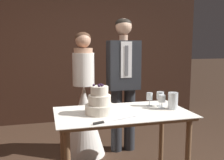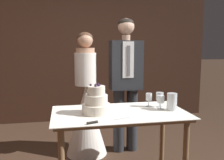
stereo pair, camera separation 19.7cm
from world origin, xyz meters
TOP-DOWN VIEW (x-y plane):
  - wall_back at (0.00, 2.44)m, footprint 4.74×0.12m
  - cake_table at (0.09, 0.03)m, footprint 1.35×0.76m
  - tiered_cake at (-0.15, 0.02)m, footprint 0.28×0.28m
  - cake_knife at (-0.14, -0.27)m, footprint 0.44×0.16m
  - wine_glass_near at (0.54, 0.05)m, footprint 0.08×0.08m
  - wine_glass_middle at (0.45, 0.18)m, footprint 0.07×0.07m
  - wine_glass_far at (0.56, 0.14)m, footprint 0.08×0.08m
  - hurricane_candle at (0.63, -0.01)m, footprint 0.10×0.10m
  - bride at (-0.18, 0.85)m, footprint 0.54×0.54m
  - groom at (0.36, 0.85)m, footprint 0.42×0.25m

SIDE VIEW (x-z plane):
  - bride at x=-0.18m, z-range -0.22..1.39m
  - cake_table at x=0.09m, z-range 0.29..1.07m
  - cake_knife at x=-0.14m, z-range 0.78..0.80m
  - hurricane_candle at x=0.63m, z-range 0.78..0.95m
  - wine_glass_near at x=0.54m, z-range 0.81..0.95m
  - wine_glass_middle at x=0.45m, z-range 0.81..0.96m
  - tiered_cake at x=-0.15m, z-range 0.74..1.04m
  - wine_glass_far at x=0.56m, z-range 0.81..0.97m
  - groom at x=0.36m, z-range 0.12..1.91m
  - wall_back at x=0.00m, z-range 0.00..2.78m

